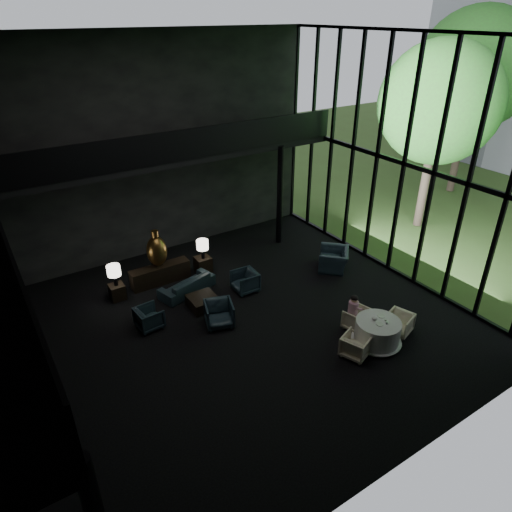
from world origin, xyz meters
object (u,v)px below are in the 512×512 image
sofa (187,283)px  lounge_armchair_south (219,312)px  dining_chair_east (399,323)px  side_table_right (203,265)px  lounge_armchair_west (149,317)px  lounge_armchair_east (245,280)px  window_armchair (334,255)px  coffee_table (203,302)px  table_lamp_left (114,271)px  dining_chair_north (358,319)px  child (354,305)px  side_table_left (117,292)px  dining_table (377,334)px  console (160,274)px  bronze_urn (157,251)px  table_lamp_right (202,245)px  dining_chair_west (356,345)px

sofa → lounge_armchair_south: 2.20m
sofa → dining_chair_east: bearing=113.2°
side_table_right → lounge_armchair_west: 3.57m
lounge_armchair_east → lounge_armchair_south: 2.05m
window_armchair → coffee_table: window_armchair is taller
table_lamp_left → dining_chair_north: table_lamp_left is taller
lounge_armchair_south → window_armchair: 5.26m
side_table_right → lounge_armchair_south: 3.31m
child → sofa: bearing=-52.9°
dining_chair_east → side_table_left: bearing=-152.5°
table_lamp_left → dining_chair_east: 9.04m
side_table_right → lounge_armchair_south: (-1.05, -3.13, 0.17)m
side_table_right → dining_table: 6.77m
side_table_left → lounge_armchair_east: (3.81, -1.90, 0.16)m
child → console: bearing=-54.9°
lounge_armchair_west → child: (5.15, -3.28, 0.41)m
dining_chair_east → child: (-0.95, 0.98, 0.44)m
lounge_armchair_south → dining_chair_north: bearing=-16.9°
window_armchair → bronze_urn: bearing=-70.8°
side_table_right → dining_table: dining_table is taller
lounge_armchair_west → coffee_table: 1.84m
table_lamp_right → dining_chair_west: bearing=-77.4°
table_lamp_right → dining_chair_west: 6.57m
dining_chair_north → dining_chair_east: (0.89, -0.81, -0.02)m
lounge_armchair_west → side_table_left: bearing=4.5°
window_armchair → dining_chair_east: size_ratio=1.96×
lounge_armchair_east → sofa: bearing=-117.7°
bronze_urn → table_lamp_left: (-1.60, -0.26, -0.18)m
dining_chair_west → lounge_armchair_west: bearing=24.0°
window_armchair → dining_chair_west: 4.85m
coffee_table → side_table_left: bearing=137.2°
sofa → dining_table: bearing=106.9°
table_lamp_right → dining_chair_west: size_ratio=1.06×
side_table_left → dining_chair_west: size_ratio=0.77×
lounge_armchair_east → dining_chair_west: size_ratio=1.23×
table_lamp_left → lounge_armchair_south: (2.15, -3.09, -0.58)m
lounge_armchair_east → coffee_table: 1.67m
lounge_armchair_east → dining_chair_west: bearing=13.2°
lounge_armchair_south → child: bearing=-15.5°
table_lamp_left → coffee_table: 3.05m
bronze_urn → window_armchair: bronze_urn is taller
sofa → window_armchair: (5.24, -1.49, 0.21)m
side_table_left → coffee_table: size_ratio=0.60×
side_table_left → lounge_armchair_south: 3.78m
lounge_armchair_south → dining_chair_west: bearing=-34.4°
lounge_armchair_south → side_table_right: bearing=90.0°
sofa → dining_chair_north: 5.75m
bronze_urn → dining_chair_east: size_ratio=1.97×
side_table_right → lounge_armchair_west: size_ratio=0.80×
side_table_left → coffee_table: side_table_left is taller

